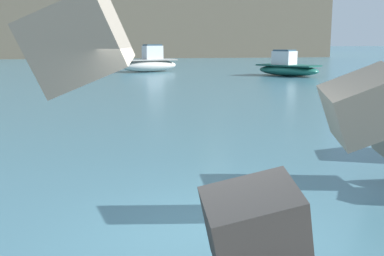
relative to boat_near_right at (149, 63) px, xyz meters
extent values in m
plane|color=#42707F|center=(-2.54, -34.07, -0.74)|extent=(400.00, 400.00, 0.00)
cube|color=gray|center=(-0.12, -33.94, 0.96)|extent=(1.31, 1.07, 1.24)
cube|color=#3D3A38|center=(-2.18, -35.44, -0.09)|extent=(1.16, 1.00, 1.21)
cube|color=gray|center=(-4.05, -33.19, 1.86)|extent=(1.63, 1.29, 1.54)
ellipsoid|color=beige|center=(-0.06, -0.02, -0.22)|extent=(5.34, 3.31, 1.04)
cube|color=#9C9991|center=(-0.06, -0.02, 0.27)|extent=(4.91, 3.05, 0.10)
cube|color=silver|center=(0.30, 0.10, 0.87)|extent=(1.77, 1.50, 1.13)
cube|color=#334C5B|center=(0.30, 0.10, 1.49)|extent=(1.60, 1.35, 0.12)
ellipsoid|color=#1E6656|center=(9.74, -6.49, -0.33)|extent=(4.69, 5.15, 0.82)
cube|color=#164C41|center=(9.74, -6.49, 0.04)|extent=(4.32, 4.74, 0.10)
cube|color=silver|center=(9.51, -6.21, 0.58)|extent=(1.92, 1.94, 1.00)
cube|color=#334C5B|center=(9.51, -6.21, 1.14)|extent=(1.72, 1.75, 0.12)
cube|color=#756651|center=(-16.06, 52.50, 6.86)|extent=(95.04, 44.12, 15.19)
camera|label=1|loc=(-3.69, -39.95, 1.87)|focal=44.23mm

